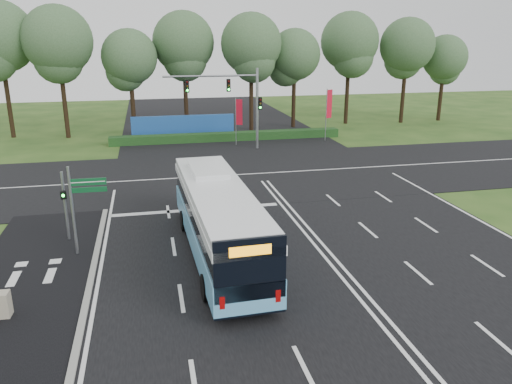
# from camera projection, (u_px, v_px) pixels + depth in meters

# --- Properties ---
(ground) EXTENTS (120.00, 120.00, 0.00)m
(ground) POSITION_uv_depth(u_px,v_px,m) (306.00, 236.00, 24.99)
(ground) COLOR #264717
(ground) RESTS_ON ground
(road_main) EXTENTS (20.00, 120.00, 0.04)m
(road_main) POSITION_uv_depth(u_px,v_px,m) (306.00, 235.00, 24.98)
(road_main) COLOR black
(road_main) RESTS_ON ground
(road_cross) EXTENTS (120.00, 14.00, 0.05)m
(road_cross) POSITION_uv_depth(u_px,v_px,m) (256.00, 174.00, 36.17)
(road_cross) COLOR black
(road_cross) RESTS_ON ground
(bike_path) EXTENTS (5.00, 18.00, 0.06)m
(bike_path) POSITION_uv_depth(u_px,v_px,m) (27.00, 289.00, 19.63)
(bike_path) COLOR black
(bike_path) RESTS_ON ground
(kerb_strip) EXTENTS (0.25, 18.00, 0.12)m
(kerb_strip) POSITION_uv_depth(u_px,v_px,m) (90.00, 283.00, 20.11)
(kerb_strip) COLOR gray
(kerb_strip) RESTS_ON ground
(city_bus) EXTENTS (2.96, 12.33, 3.52)m
(city_bus) POSITION_uv_depth(u_px,v_px,m) (218.00, 219.00, 22.22)
(city_bus) COLOR #60AFE0
(city_bus) RESTS_ON ground
(pedestrian_signal) EXTENTS (0.30, 0.42, 3.47)m
(pedestrian_signal) POSITION_uv_depth(u_px,v_px,m) (65.00, 204.00, 23.89)
(pedestrian_signal) COLOR gray
(pedestrian_signal) RESTS_ON ground
(street_sign) EXTENTS (1.62, 0.14, 4.16)m
(street_sign) POSITION_uv_depth(u_px,v_px,m) (80.00, 200.00, 22.14)
(street_sign) COLOR gray
(street_sign) RESTS_ON ground
(utility_cabinet) EXTENTS (0.61, 0.52, 0.98)m
(utility_cabinet) POSITION_uv_depth(u_px,v_px,m) (1.00, 305.00, 17.57)
(utility_cabinet) COLOR #ABA189
(utility_cabinet) RESTS_ON ground
(banner_flag_mid) EXTENTS (0.59, 0.29, 4.30)m
(banner_flag_mid) POSITION_uv_depth(u_px,v_px,m) (238.00, 115.00, 44.93)
(banner_flag_mid) COLOR gray
(banner_flag_mid) RESTS_ON ground
(banner_flag_right) EXTENTS (0.68, 0.34, 4.95)m
(banner_flag_right) POSITION_uv_depth(u_px,v_px,m) (328.00, 107.00, 46.80)
(banner_flag_right) COLOR gray
(banner_flag_right) RESTS_ON ground
(traffic_light_gantry) EXTENTS (8.41, 0.28, 7.00)m
(traffic_light_gantry) POSITION_uv_depth(u_px,v_px,m) (237.00, 96.00, 42.76)
(traffic_light_gantry) COLOR gray
(traffic_light_gantry) RESTS_ON ground
(hedge) EXTENTS (22.00, 1.20, 0.80)m
(hedge) POSITION_uv_depth(u_px,v_px,m) (228.00, 137.00, 47.72)
(hedge) COLOR #133614
(hedge) RESTS_ON ground
(blue_hoarding) EXTENTS (10.00, 0.30, 2.20)m
(blue_hoarding) POSITION_uv_depth(u_px,v_px,m) (183.00, 127.00, 49.02)
(blue_hoarding) COLOR #1D50A1
(blue_hoarding) RESTS_ON ground
(eucalyptus_row) EXTENTS (52.94, 8.47, 12.93)m
(eucalyptus_row) POSITION_uv_depth(u_px,v_px,m) (225.00, 45.00, 51.03)
(eucalyptus_row) COLOR black
(eucalyptus_row) RESTS_ON ground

